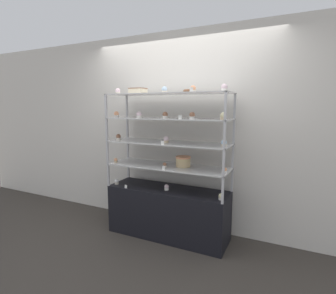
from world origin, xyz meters
TOP-DOWN VIEW (x-y plane):
  - ground_plane at (0.00, 0.00)m, footprint 20.00×20.00m
  - back_wall at (0.00, 0.38)m, footprint 8.00×0.05m
  - display_base at (0.00, 0.00)m, footprint 1.51×0.48m
  - display_riser_lower at (0.00, 0.00)m, footprint 1.51×0.48m
  - display_riser_middle at (0.00, 0.00)m, footprint 1.51×0.48m
  - display_riser_upper at (0.00, 0.00)m, footprint 1.51×0.48m
  - display_riser_top at (0.00, 0.00)m, footprint 1.51×0.48m
  - layer_cake_centerpiece at (0.18, 0.04)m, footprint 0.18×0.18m
  - sheet_cake_frosted at (-0.40, -0.03)m, footprint 0.18×0.16m
  - cupcake_0 at (-0.69, -0.13)m, footprint 0.06×0.06m
  - cupcake_1 at (0.01, -0.06)m, footprint 0.06×0.06m
  - cupcake_2 at (0.70, -0.11)m, footprint 0.06×0.06m
  - price_tag_0 at (-0.48, -0.22)m, footprint 0.04×0.00m
  - cupcake_3 at (-0.70, -0.13)m, footprint 0.05×0.05m
  - cupcake_4 at (-0.00, -0.09)m, footprint 0.05×0.05m
  - cupcake_5 at (0.72, -0.05)m, footprint 0.05×0.05m
  - price_tag_1 at (0.05, -0.22)m, footprint 0.04×0.00m
  - cupcake_6 at (-0.68, -0.07)m, footprint 0.06×0.06m
  - cupcake_7 at (0.00, -0.05)m, footprint 0.06×0.06m
  - cupcake_8 at (0.70, -0.06)m, footprint 0.06×0.06m
  - price_tag_2 at (0.04, -0.22)m, footprint 0.04×0.00m
  - cupcake_9 at (-0.69, -0.09)m, footprint 0.06×0.06m
  - cupcake_10 at (-0.34, -0.10)m, footprint 0.06×0.06m
  - cupcake_11 at (0.00, -0.08)m, footprint 0.06×0.06m
  - cupcake_12 at (0.35, -0.11)m, footprint 0.06×0.06m
  - cupcake_13 at (0.70, -0.11)m, footprint 0.06×0.06m
  - price_tag_3 at (0.25, -0.22)m, footprint 0.04×0.00m
  - cupcake_14 at (-0.68, -0.06)m, footprint 0.06×0.06m
  - cupcake_15 at (-0.01, -0.06)m, footprint 0.06×0.06m
  - cupcake_16 at (0.34, -0.06)m, footprint 0.06×0.06m
  - cupcake_17 at (0.70, -0.12)m, footprint 0.06×0.06m
  - price_tag_4 at (0.38, -0.22)m, footprint 0.04×0.00m
  - donut_glazed at (0.28, -0.02)m, footprint 0.14×0.14m

SIDE VIEW (x-z plane):
  - ground_plane at x=0.00m, z-range 0.00..0.00m
  - display_base at x=0.00m, z-range 0.00..0.62m
  - price_tag_0 at x=-0.48m, z-range 0.62..0.66m
  - cupcake_0 at x=-0.69m, z-range 0.62..0.69m
  - cupcake_1 at x=0.01m, z-range 0.62..0.69m
  - cupcake_2 at x=0.70m, z-range 0.62..0.69m
  - display_riser_lower at x=0.00m, z-range 0.75..1.04m
  - price_tag_1 at x=0.05m, z-range 0.91..0.96m
  - cupcake_3 at x=-0.70m, z-range 0.91..0.97m
  - cupcake_4 at x=0.00m, z-range 0.91..0.97m
  - cupcake_5 at x=0.72m, z-range 0.91..0.97m
  - layer_cake_centerpiece at x=0.18m, z-range 0.91..1.04m
  - display_riser_middle at x=0.00m, z-range 1.04..1.33m
  - price_tag_2 at x=0.04m, z-range 1.20..1.25m
  - cupcake_6 at x=-0.68m, z-range 1.20..1.28m
  - cupcake_7 at x=0.00m, z-range 1.20..1.28m
  - cupcake_8 at x=0.70m, z-range 1.20..1.28m
  - back_wall at x=0.00m, z-range 0.00..2.60m
  - display_riser_upper at x=0.00m, z-range 1.33..1.63m
  - price_tag_3 at x=0.25m, z-range 1.50..1.54m
  - cupcake_9 at x=-0.69m, z-range 1.49..1.57m
  - cupcake_10 at x=-0.34m, z-range 1.49..1.57m
  - cupcake_11 at x=0.00m, z-range 1.49..1.57m
  - cupcake_12 at x=0.35m, z-range 1.49..1.57m
  - cupcake_13 at x=0.70m, z-range 1.49..1.57m
  - display_riser_top at x=0.00m, z-range 1.63..1.92m
  - donut_glazed at x=0.28m, z-range 1.79..1.83m
  - price_tag_4 at x=0.38m, z-range 1.79..1.83m
  - sheet_cake_frosted at x=-0.40m, z-range 1.79..1.86m
  - cupcake_14 at x=-0.68m, z-range 1.79..1.86m
  - cupcake_15 at x=-0.01m, z-range 1.79..1.86m
  - cupcake_16 at x=0.34m, z-range 1.79..1.86m
  - cupcake_17 at x=0.70m, z-range 1.79..1.86m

